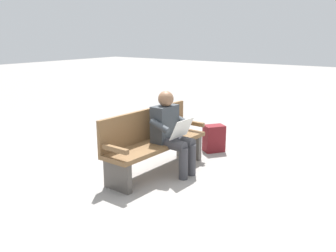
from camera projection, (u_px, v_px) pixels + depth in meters
ground_plane at (157, 172)px, 5.26m from camera, size 40.00×40.00×0.00m
bench_near at (153, 141)px, 5.19m from camera, size 1.82×0.55×0.90m
person_seated at (171, 130)px, 5.10m from camera, size 0.58×0.58×1.18m
backpack at (214, 138)px, 6.15m from camera, size 0.40×0.38×0.45m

